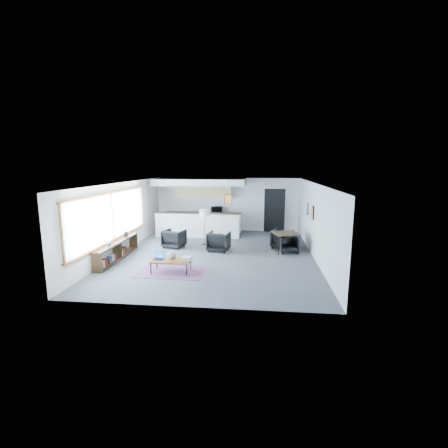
# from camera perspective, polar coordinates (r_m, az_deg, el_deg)

# --- Properties ---
(room) EXTENTS (7.02, 9.02, 2.62)m
(room) POSITION_cam_1_polar(r_m,az_deg,el_deg) (11.66, -1.50, 0.81)
(room) COLOR #4C4C4E
(room) RESTS_ON ground
(window) EXTENTS (0.10, 5.95, 1.66)m
(window) POSITION_cam_1_polar(r_m,az_deg,el_deg) (11.76, -19.09, 1.09)
(window) COLOR #8CBFFF
(window) RESTS_ON room
(console) EXTENTS (0.35, 3.00, 0.80)m
(console) POSITION_cam_1_polar(r_m,az_deg,el_deg) (11.78, -18.35, -4.47)
(console) COLOR #302010
(console) RESTS_ON floor
(kitchenette) EXTENTS (4.20, 1.96, 2.60)m
(kitchenette) POSITION_cam_1_polar(r_m,az_deg,el_deg) (15.46, -4.08, 3.45)
(kitchenette) COLOR white
(kitchenette) RESTS_ON floor
(doorway) EXTENTS (1.10, 0.12, 2.15)m
(doorway) POSITION_cam_1_polar(r_m,az_deg,el_deg) (15.98, 8.85, 2.48)
(doorway) COLOR black
(doorway) RESTS_ON room
(track_light) EXTENTS (1.60, 0.07, 0.15)m
(track_light) POSITION_cam_1_polar(r_m,az_deg,el_deg) (13.77, -2.75, 7.42)
(track_light) COLOR silver
(track_light) RESTS_ON room
(wall_art_lower) EXTENTS (0.03, 0.38, 0.48)m
(wall_art_lower) POSITION_cam_1_polar(r_m,az_deg,el_deg) (12.07, 15.32, 1.97)
(wall_art_lower) COLOR black
(wall_art_lower) RESTS_ON room
(wall_art_upper) EXTENTS (0.03, 0.34, 0.44)m
(wall_art_upper) POSITION_cam_1_polar(r_m,az_deg,el_deg) (13.34, 14.45, 2.57)
(wall_art_upper) COLOR black
(wall_art_upper) RESTS_ON room
(kilim_rug) EXTENTS (2.01, 1.39, 0.01)m
(kilim_rug) POSITION_cam_1_polar(r_m,az_deg,el_deg) (10.18, -9.23, -8.28)
(kilim_rug) COLOR #60334D
(kilim_rug) RESTS_ON floor
(coffee_table) EXTENTS (1.20, 0.66, 0.39)m
(coffee_table) POSITION_cam_1_polar(r_m,az_deg,el_deg) (10.07, -9.29, -6.37)
(coffee_table) COLOR brown
(coffee_table) RESTS_ON floor
(laptop) EXTENTS (0.30, 0.25, 0.21)m
(laptop) POSITION_cam_1_polar(r_m,az_deg,el_deg) (10.17, -11.35, -5.74)
(laptop) COLOR black
(laptop) RESTS_ON coffee_table
(ceramic_pot) EXTENTS (0.25, 0.25, 0.25)m
(ceramic_pot) POSITION_cam_1_polar(r_m,az_deg,el_deg) (10.07, -9.14, -5.45)
(ceramic_pot) COLOR gray
(ceramic_pot) RESTS_ON coffee_table
(book_stack) EXTENTS (0.34, 0.28, 0.10)m
(book_stack) POSITION_cam_1_polar(r_m,az_deg,el_deg) (9.98, -6.54, -6.01)
(book_stack) COLOR silver
(book_stack) RESTS_ON coffee_table
(coaster) EXTENTS (0.10, 0.10, 0.01)m
(coaster) POSITION_cam_1_polar(r_m,az_deg,el_deg) (9.84, -8.98, -6.57)
(coaster) COLOR #E5590C
(coaster) RESTS_ON coffee_table
(armchair_left) EXTENTS (0.91, 0.88, 0.78)m
(armchair_left) POSITION_cam_1_polar(r_m,az_deg,el_deg) (13.00, -8.76, -2.39)
(armchair_left) COLOR black
(armchair_left) RESTS_ON floor
(armchair_right) EXTENTS (0.88, 0.83, 0.80)m
(armchair_right) POSITION_cam_1_polar(r_m,az_deg,el_deg) (12.32, -0.92, -2.92)
(armchair_right) COLOR black
(armchair_right) RESTS_ON floor
(floor_lamp) EXTENTS (0.42, 0.42, 1.45)m
(floor_lamp) POSITION_cam_1_polar(r_m,az_deg,el_deg) (13.17, -3.45, 1.74)
(floor_lamp) COLOR black
(floor_lamp) RESTS_ON floor
(dining_table) EXTENTS (1.08, 1.08, 0.73)m
(dining_table) POSITION_cam_1_polar(r_m,az_deg,el_deg) (12.32, 10.76, -1.84)
(dining_table) COLOR #302010
(dining_table) RESTS_ON floor
(dining_chair_near) EXTENTS (0.64, 0.61, 0.58)m
(dining_chair_near) POSITION_cam_1_polar(r_m,az_deg,el_deg) (12.37, 11.19, -3.60)
(dining_chair_near) COLOR black
(dining_chair_near) RESTS_ON floor
(dining_chair_far) EXTENTS (0.81, 0.79, 0.67)m
(dining_chair_far) POSITION_cam_1_polar(r_m,az_deg,el_deg) (13.02, 10.21, -2.66)
(dining_chair_far) COLOR black
(dining_chair_far) RESTS_ON floor
(microwave) EXTENTS (0.57, 0.37, 0.36)m
(microwave) POSITION_cam_1_polar(r_m,az_deg,el_deg) (15.82, -1.31, 2.65)
(microwave) COLOR black
(microwave) RESTS_ON kitchenette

